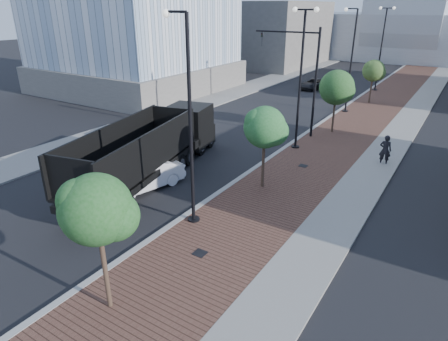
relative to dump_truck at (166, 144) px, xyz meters
The scene contains 23 objects.
sidewalk 26.84m from the dump_truck, 71.92° to the left, with size 7.00×140.00×0.12m, color #4C2D23.
concrete_strip 27.79m from the dump_truck, 66.61° to the left, with size 2.40×140.00×0.13m, color slate.
curb 25.96m from the dump_truck, 79.29° to the left, with size 0.30×140.00×0.14m, color gray.
west_sidewalk 26.79m from the dump_truck, 107.81° to the left, with size 4.00×140.00×0.12m, color slate.
dump_truck is the anchor object (origin of this frame).
white_sedan 3.36m from the dump_truck, 72.39° to the right, with size 1.59×4.57×1.51m, color silver.
dark_car_mid 28.76m from the dump_truck, 92.56° to the left, with size 2.03×4.40×1.22m, color black.
dark_car_far 29.40m from the dump_truck, 87.93° to the left, with size 1.83×4.50×1.30m, color black.
pedestrian 13.70m from the dump_truck, 34.18° to the left, with size 0.72×0.47×1.97m, color black.
streetlight_1 7.52m from the dump_truck, 40.48° to the right, with size 1.44×0.56×9.21m.
streetlight_2 9.80m from the dump_truck, 54.06° to the left, with size 1.72×0.56×9.28m.
streetlight_3 20.38m from the dump_truck, 74.76° to the left, with size 1.44×0.56×9.21m.
streetlight_4 32.10m from the dump_truck, 80.23° to the left, with size 1.72×0.56×9.28m.
traffic_mast 11.92m from the dump_truck, 66.66° to the left, with size 5.09×0.20×8.00m.
tree_0 12.53m from the dump_truck, 58.39° to the right, with size 2.28×2.21×4.86m.
tree_1 6.78m from the dump_truck, ahead, with size 2.28×2.22×4.62m.
tree_2 14.22m from the dump_truck, 62.65° to the left, with size 2.65×2.64×4.93m.
tree_3 25.40m from the dump_truck, 75.22° to the left, with size 2.24×2.16×4.43m.
tower_podium 25.95m from the dump_truck, 137.67° to the left, with size 19.00×19.00×3.00m, color #625E59.
convention_center 70.67m from the dump_truck, 87.71° to the left, with size 50.00×30.00×50.00m.
commercial_block_nw 48.07m from the dump_truck, 108.46° to the left, with size 14.00×20.00×10.00m, color #5F5B55.
utility_cover_1 9.83m from the dump_truck, 42.13° to the right, with size 0.50×0.50×0.02m, color black.
utility_cover_2 8.60m from the dump_truck, 31.78° to the left, with size 0.50×0.50×0.02m, color black.
Camera 1 is at (10.23, -2.46, 9.31)m, focal length 30.99 mm.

